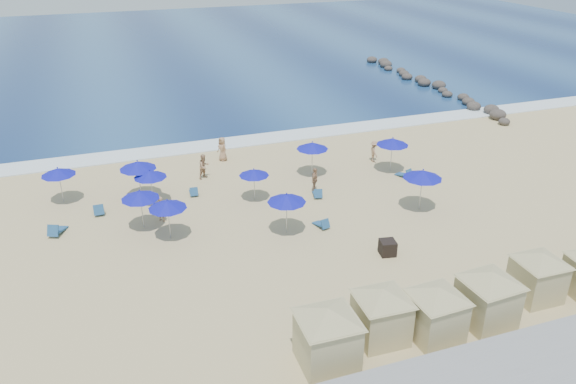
% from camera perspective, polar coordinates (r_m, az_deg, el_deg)
% --- Properties ---
extents(ground, '(160.00, 160.00, 0.00)m').
position_cam_1_polar(ground, '(31.84, 1.50, -4.28)').
color(ground, tan).
rests_on(ground, ground).
extents(ocean, '(160.00, 80.00, 0.06)m').
position_cam_1_polar(ocean, '(82.88, -12.61, 14.01)').
color(ocean, navy).
rests_on(ocean, ground).
extents(surf_line, '(160.00, 2.50, 0.08)m').
position_cam_1_polar(surf_line, '(45.28, -5.53, 5.04)').
color(surf_line, white).
rests_on(surf_line, ground).
extents(rock_jetty, '(2.56, 26.66, 0.96)m').
position_cam_1_polar(rock_jetty, '(62.94, 14.16, 10.59)').
color(rock_jetty, '#2F2927').
rests_on(rock_jetty, ground).
extents(trash_bin, '(0.93, 0.93, 0.80)m').
position_cam_1_polar(trash_bin, '(30.24, 10.08, -5.58)').
color(trash_bin, black).
rests_on(trash_bin, ground).
extents(cabana_0, '(4.70, 4.70, 2.95)m').
position_cam_1_polar(cabana_0, '(22.41, 4.04, -13.72)').
color(cabana_0, tan).
rests_on(cabana_0, ground).
extents(cabana_1, '(4.36, 4.36, 2.74)m').
position_cam_1_polar(cabana_1, '(23.94, 9.52, -11.49)').
color(cabana_1, tan).
rests_on(cabana_1, ground).
extents(cabana_2, '(4.37, 4.37, 2.74)m').
position_cam_1_polar(cabana_2, '(24.49, 14.85, -11.11)').
color(cabana_2, tan).
rests_on(cabana_2, ground).
extents(cabana_3, '(4.55, 4.55, 2.86)m').
position_cam_1_polar(cabana_3, '(25.92, 19.75, -9.42)').
color(cabana_3, tan).
rests_on(cabana_3, ground).
extents(cabana_4, '(4.25, 4.25, 2.67)m').
position_cam_1_polar(cabana_4, '(28.43, 24.14, -7.21)').
color(cabana_4, tan).
rests_on(cabana_4, ground).
extents(umbrella_0, '(2.09, 2.09, 2.38)m').
position_cam_1_polar(umbrella_0, '(37.36, -22.32, 1.93)').
color(umbrella_0, '#A5A8AD').
rests_on(umbrella_0, ground).
extents(umbrella_1, '(2.16, 2.16, 2.46)m').
position_cam_1_polar(umbrella_1, '(32.52, -14.81, -0.28)').
color(umbrella_1, '#A5A8AD').
rests_on(umbrella_1, ground).
extents(umbrella_2, '(2.30, 2.30, 2.62)m').
position_cam_1_polar(umbrella_2, '(36.23, -15.03, 2.66)').
color(umbrella_2, '#A5A8AD').
rests_on(umbrella_2, ground).
extents(umbrella_3, '(2.12, 2.12, 2.41)m').
position_cam_1_polar(umbrella_3, '(31.17, -12.16, -1.24)').
color(umbrella_3, '#A5A8AD').
rests_on(umbrella_3, ground).
extents(umbrella_4, '(2.03, 2.03, 2.31)m').
position_cam_1_polar(umbrella_4, '(35.41, -13.85, 1.78)').
color(umbrella_4, '#A5A8AD').
rests_on(umbrella_4, ground).
extents(umbrella_5, '(2.19, 2.19, 2.49)m').
position_cam_1_polar(umbrella_5, '(31.00, -0.14, -0.63)').
color(umbrella_5, '#A5A8AD').
rests_on(umbrella_5, ground).
extents(umbrella_6, '(1.90, 1.90, 2.16)m').
position_cam_1_polar(umbrella_6, '(35.00, -3.48, 2.00)').
color(umbrella_6, '#A5A8AD').
rests_on(umbrella_6, ground).
extents(umbrella_7, '(2.19, 2.19, 2.50)m').
position_cam_1_polar(umbrella_7, '(38.47, 2.49, 4.73)').
color(umbrella_7, '#A5A8AD').
rests_on(umbrella_7, ground).
extents(umbrella_8, '(2.24, 2.24, 2.55)m').
position_cam_1_polar(umbrella_8, '(39.70, 10.58, 5.06)').
color(umbrella_8, '#A5A8AD').
rests_on(umbrella_8, ground).
extents(umbrella_9, '(2.36, 2.36, 2.69)m').
position_cam_1_polar(umbrella_9, '(34.50, 13.53, 1.77)').
color(umbrella_9, '#A5A8AD').
rests_on(umbrella_9, ground).
extents(beach_chair_0, '(1.13, 1.53, 0.77)m').
position_cam_1_polar(beach_chair_0, '(34.26, -22.47, -3.60)').
color(beach_chair_0, navy).
rests_on(beach_chair_0, ground).
extents(beach_chair_1, '(0.62, 1.35, 0.73)m').
position_cam_1_polar(beach_chair_1, '(35.78, -18.69, -1.72)').
color(beach_chair_1, navy).
rests_on(beach_chair_1, ground).
extents(beach_chair_2, '(0.63, 1.20, 0.64)m').
position_cam_1_polar(beach_chair_2, '(36.75, -9.57, 0.03)').
color(beach_chair_2, navy).
rests_on(beach_chair_2, ground).
extents(beach_chair_3, '(0.76, 1.25, 0.64)m').
position_cam_1_polar(beach_chair_3, '(32.46, 3.49, -3.25)').
color(beach_chair_3, navy).
rests_on(beach_chair_3, ground).
extents(beach_chair_4, '(0.83, 1.31, 0.67)m').
position_cam_1_polar(beach_chair_4, '(36.02, 3.02, -0.15)').
color(beach_chair_4, navy).
rests_on(beach_chair_4, ground).
extents(beach_chair_5, '(0.97, 1.36, 0.68)m').
position_cam_1_polar(beach_chair_5, '(39.59, 11.84, 1.79)').
color(beach_chair_5, navy).
rests_on(beach_chair_5, ground).
extents(beachgoer_0, '(0.68, 0.67, 1.58)m').
position_cam_1_polar(beachgoer_0, '(33.68, -12.77, -1.67)').
color(beachgoer_0, '#A2795A').
rests_on(beachgoer_0, ground).
extents(beachgoer_1, '(1.05, 0.98, 1.72)m').
position_cam_1_polar(beachgoer_1, '(38.84, -8.52, 2.59)').
color(beachgoer_1, '#A2795A').
rests_on(beachgoer_1, ground).
extents(beachgoer_2, '(0.92, 1.00, 1.65)m').
position_cam_1_polar(beachgoer_2, '(36.52, 2.73, 1.26)').
color(beachgoer_2, '#A2795A').
rests_on(beachgoer_2, ground).
extents(beachgoer_3, '(0.74, 1.10, 1.59)m').
position_cam_1_polar(beachgoer_3, '(41.67, 8.74, 4.11)').
color(beachgoer_3, '#A2795A').
rests_on(beachgoer_3, ground).
extents(beachgoer_4, '(0.92, 1.04, 1.80)m').
position_cam_1_polar(beachgoer_4, '(41.64, -6.69, 4.37)').
color(beachgoer_4, '#A2795A').
rests_on(beachgoer_4, ground).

